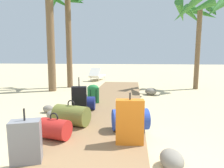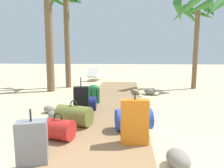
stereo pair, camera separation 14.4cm
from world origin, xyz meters
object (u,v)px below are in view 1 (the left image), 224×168
object	(u,v)px
duffel_bag_olive	(71,115)
duffel_bag_blue	(130,119)
backpack_green	(93,93)
palm_tree_far_right	(198,16)
suitcase_black	(79,101)
palm_tree_near_left	(50,2)
lounge_chair	(97,75)
suitcase_grey	(26,141)
duffel_bag_red	(54,129)
palm_tree_far_left	(68,10)
duffel_bag_navy	(84,103)
suitcase_orange	(130,122)

from	to	relation	value
duffel_bag_olive	duffel_bag_blue	distance (m)	1.19
backpack_green	duffel_bag_blue	xyz separation A→B (m)	(1.14, -2.07, -0.08)
backpack_green	palm_tree_far_right	distance (m)	5.80
suitcase_black	palm_tree_near_left	xyz separation A→B (m)	(-2.10, 3.57, 3.16)
palm_tree_far_right	lounge_chair	distance (m)	6.13
suitcase_grey	duffel_bag_red	bearing A→B (deg)	84.80
duffel_bag_blue	palm_tree_far_right	xyz separation A→B (m)	(2.68, 5.43, 2.87)
duffel_bag_blue	palm_tree_far_left	world-z (taller)	palm_tree_far_left
duffel_bag_red	backpack_green	world-z (taller)	backpack_green
palm_tree_far_right	duffel_bag_olive	bearing A→B (deg)	-126.15
duffel_bag_olive	palm_tree_far_right	distance (m)	7.15
duffel_bag_blue	palm_tree_far_right	bearing A→B (deg)	63.68
duffel_bag_olive	duffel_bag_red	xyz separation A→B (m)	(-0.07, -0.69, -0.03)
suitcase_black	lounge_chair	world-z (taller)	suitcase_black
duffel_bag_red	duffel_bag_blue	size ratio (longest dim) A/B	0.75
duffel_bag_olive	suitcase_grey	size ratio (longest dim) A/B	1.06
duffel_bag_blue	suitcase_black	size ratio (longest dim) A/B	0.82
duffel_bag_navy	duffel_bag_blue	bearing A→B (deg)	-46.31
duffel_bag_olive	duffel_bag_navy	world-z (taller)	duffel_bag_olive
duffel_bag_navy	suitcase_orange	size ratio (longest dim) A/B	0.72
suitcase_black	palm_tree_far_left	distance (m)	5.79
duffel_bag_blue	suitcase_black	world-z (taller)	suitcase_black
duffel_bag_red	palm_tree_near_left	world-z (taller)	palm_tree_near_left
duffel_bag_red	suitcase_black	world-z (taller)	suitcase_black
duffel_bag_red	lounge_chair	xyz separation A→B (m)	(-0.88, 8.50, 0.08)
duffel_bag_navy	palm_tree_far_right	size ratio (longest dim) A/B	0.15
palm_tree_far_right	palm_tree_near_left	world-z (taller)	palm_tree_near_left
suitcase_grey	palm_tree_near_left	xyz separation A→B (m)	(-1.96, 5.58, 3.22)
suitcase_orange	suitcase_black	bearing A→B (deg)	131.92
suitcase_grey	duffel_bag_navy	bearing A→B (deg)	87.62
duffel_bag_olive	lounge_chair	bearing A→B (deg)	96.96
suitcase_black	palm_tree_far_left	xyz separation A→B (m)	(-1.73, 4.60, 3.06)
palm_tree_far_right	palm_tree_far_left	bearing A→B (deg)	-178.90
duffel_bag_olive	duffel_bag_navy	xyz separation A→B (m)	(-0.03, 1.14, -0.03)
backpack_green	palm_tree_far_right	xyz separation A→B (m)	(3.83, 3.36, 2.78)
duffel_bag_navy	palm_tree_far_left	distance (m)	5.45
suitcase_orange	palm_tree_far_right	world-z (taller)	palm_tree_far_right
palm_tree_near_left	backpack_green	bearing A→B (deg)	-46.00
suitcase_grey	suitcase_black	bearing A→B (deg)	85.95
suitcase_black	duffel_bag_red	bearing A→B (deg)	-93.36
suitcase_orange	duffel_bag_red	bearing A→B (deg)	177.99
palm_tree_near_left	lounge_chair	xyz separation A→B (m)	(1.15, 3.67, -3.26)
suitcase_orange	palm_tree_near_left	bearing A→B (deg)	123.93
duffel_bag_olive	duffel_bag_blue	xyz separation A→B (m)	(1.18, -0.13, -0.00)
suitcase_orange	palm_tree_far_left	world-z (taller)	palm_tree_far_left
suitcase_grey	duffel_bag_olive	bearing A→B (deg)	84.48
palm_tree_far_left	lounge_chair	world-z (taller)	palm_tree_far_left
suitcase_black	palm_tree_far_right	distance (m)	6.67
duffel_bag_navy	palm_tree_far_left	xyz separation A→B (m)	(-1.69, 4.05, 3.23)
suitcase_orange	duffel_bag_blue	xyz separation A→B (m)	(-0.00, 0.60, -0.16)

